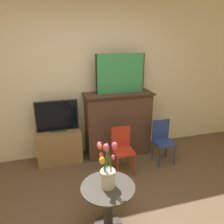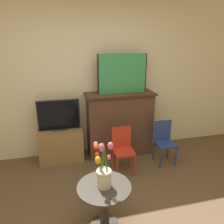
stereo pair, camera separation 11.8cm
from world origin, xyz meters
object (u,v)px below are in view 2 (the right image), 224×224
Objects in this scene: painting at (123,74)px; tv_monitor at (59,116)px; chair_blue at (164,139)px; vase_tulips at (103,172)px; chair_red at (123,147)px.

painting is 1.22m from tv_monitor.
vase_tulips is at bearing -138.76° from chair_blue.
painting is 1.26m from chair_blue.
painting is at bearing 67.42° from vase_tulips.
painting is 1.17m from chair_red.
vase_tulips reaches higher than chair_blue.
chair_blue is at bearing 6.97° from chair_red.
painting reaches higher than chair_red.
painting reaches higher than chair_blue.
tv_monitor is at bearing 148.16° from chair_red.
tv_monitor is at bearing -179.81° from painting.
chair_red and chair_blue have the same top height.
painting is at bearing 140.62° from chair_blue.
painting is 1.17× the size of chair_blue.
tv_monitor is 0.95× the size of chair_blue.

